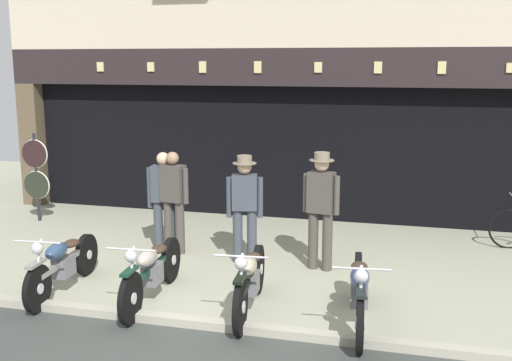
# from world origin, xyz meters

# --- Properties ---
(shop_facade) EXTENTS (11.96, 4.42, 6.86)m
(shop_facade) POSITION_xyz_m (0.00, 6.98, 1.81)
(shop_facade) COLOR black
(shop_facade) RESTS_ON ground
(motorcycle_left) EXTENTS (0.62, 1.97, 0.89)m
(motorcycle_left) POSITION_xyz_m (-2.15, 0.66, 0.41)
(motorcycle_left) COLOR black
(motorcycle_left) RESTS_ON ground
(motorcycle_center_left) EXTENTS (0.62, 2.08, 0.91)m
(motorcycle_center_left) POSITION_xyz_m (-0.86, 0.67, 0.42)
(motorcycle_center_left) COLOR black
(motorcycle_center_left) RESTS_ON ground
(motorcycle_center) EXTENTS (0.62, 1.96, 0.92)m
(motorcycle_center) POSITION_xyz_m (0.45, 0.65, 0.43)
(motorcycle_center) COLOR black
(motorcycle_center) RESTS_ON ground
(motorcycle_center_right) EXTENTS (0.62, 2.05, 0.93)m
(motorcycle_center_right) POSITION_xyz_m (1.79, 0.60, 0.43)
(motorcycle_center_right) COLOR black
(motorcycle_center_right) RESTS_ON ground
(salesman_left) EXTENTS (0.56, 0.26, 1.63)m
(salesman_left) POSITION_xyz_m (-1.56, 2.74, 0.90)
(salesman_left) COLOR #3D424C
(salesman_left) RESTS_ON ground
(shopkeeper_center) EXTENTS (0.55, 0.36, 1.67)m
(shopkeeper_center) POSITION_xyz_m (-0.13, 2.50, 0.93)
(shopkeeper_center) COLOR #3D424C
(shopkeeper_center) RESTS_ON ground
(salesman_right) EXTENTS (0.55, 0.36, 1.77)m
(salesman_right) POSITION_xyz_m (1.04, 2.46, 0.99)
(salesman_right) COLOR #47423D
(salesman_right) RESTS_ON ground
(assistant_far_right) EXTENTS (0.55, 0.29, 1.65)m
(assistant_far_right) POSITION_xyz_m (-1.37, 2.67, 0.92)
(assistant_far_right) COLOR #47423D
(assistant_far_right) RESTS_ON ground
(tyre_sign_pole) EXTENTS (0.55, 0.06, 1.71)m
(tyre_sign_pole) POSITION_xyz_m (-4.69, 3.89, 1.00)
(tyre_sign_pole) COLOR #232328
(tyre_sign_pole) RESTS_ON ground
(advert_board_near) EXTENTS (0.75, 0.03, 1.05)m
(advert_board_near) POSITION_xyz_m (2.36, 5.40, 1.55)
(advert_board_near) COLOR silver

